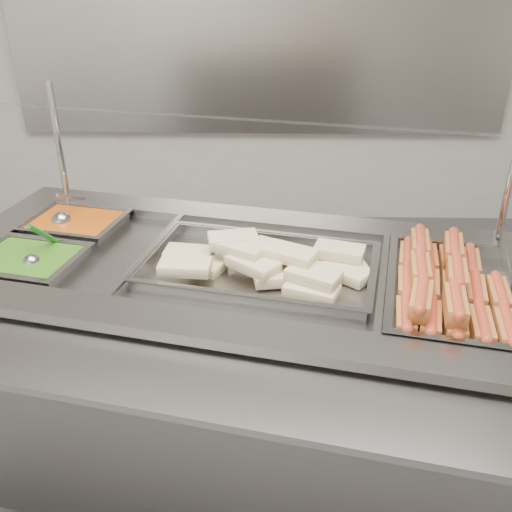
{
  "coord_description": "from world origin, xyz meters",
  "views": [
    {
      "loc": [
        0.06,
        -1.12,
        1.59
      ],
      "look_at": [
        0.02,
        0.29,
        0.85
      ],
      "focal_mm": 40.0,
      "sensor_mm": 36.0,
      "label": 1
    }
  ],
  "objects_px": {
    "ladle": "(63,219)",
    "serving_spoon": "(34,257)",
    "steam_counter": "(242,376)",
    "sneeze_guard": "(257,125)",
    "pan_wraps": "(259,270)",
    "pan_hotdogs": "(450,298)"
  },
  "relations": [
    {
      "from": "steam_counter",
      "to": "pan_hotdogs",
      "type": "distance_m",
      "value": 0.69
    },
    {
      "from": "pan_wraps",
      "to": "pan_hotdogs",
      "type": "bearing_deg",
      "value": -12.64
    },
    {
      "from": "steam_counter",
      "to": "serving_spoon",
      "type": "distance_m",
      "value": 0.72
    },
    {
      "from": "sneeze_guard",
      "to": "pan_wraps",
      "type": "height_order",
      "value": "sneeze_guard"
    },
    {
      "from": "pan_wraps",
      "to": "ladle",
      "type": "height_order",
      "value": "ladle"
    },
    {
      "from": "pan_wraps",
      "to": "steam_counter",
      "type": "bearing_deg",
      "value": 167.36
    },
    {
      "from": "pan_wraps",
      "to": "sneeze_guard",
      "type": "bearing_deg",
      "value": 92.71
    },
    {
      "from": "sneeze_guard",
      "to": "serving_spoon",
      "type": "height_order",
      "value": "sneeze_guard"
    },
    {
      "from": "ladle",
      "to": "serving_spoon",
      "type": "xyz_separation_m",
      "value": [
        0.01,
        -0.27,
        0.0
      ]
    },
    {
      "from": "pan_hotdogs",
      "to": "serving_spoon",
      "type": "height_order",
      "value": "serving_spoon"
    },
    {
      "from": "sneeze_guard",
      "to": "ladle",
      "type": "relative_size",
      "value": 8.53
    },
    {
      "from": "pan_wraps",
      "to": "ladle",
      "type": "relative_size",
      "value": 3.83
    },
    {
      "from": "sneeze_guard",
      "to": "pan_wraps",
      "type": "distance_m",
      "value": 0.42
    },
    {
      "from": "steam_counter",
      "to": "pan_wraps",
      "type": "relative_size",
      "value": 2.68
    },
    {
      "from": "steam_counter",
      "to": "serving_spoon",
      "type": "relative_size",
      "value": 11.78
    },
    {
      "from": "serving_spoon",
      "to": "sneeze_guard",
      "type": "bearing_deg",
      "value": 18.29
    },
    {
      "from": "steam_counter",
      "to": "pan_hotdogs",
      "type": "xyz_separation_m",
      "value": [
        0.56,
        -0.13,
        0.38
      ]
    },
    {
      "from": "pan_hotdogs",
      "to": "pan_wraps",
      "type": "bearing_deg",
      "value": 167.36
    },
    {
      "from": "sneeze_guard",
      "to": "pan_wraps",
      "type": "relative_size",
      "value": 2.23
    },
    {
      "from": "steam_counter",
      "to": "serving_spoon",
      "type": "bearing_deg",
      "value": -178.94
    },
    {
      "from": "sneeze_guard",
      "to": "serving_spoon",
      "type": "xyz_separation_m",
      "value": [
        -0.63,
        -0.21,
        -0.33
      ]
    },
    {
      "from": "sneeze_guard",
      "to": "pan_hotdogs",
      "type": "height_order",
      "value": "sneeze_guard"
    }
  ]
}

